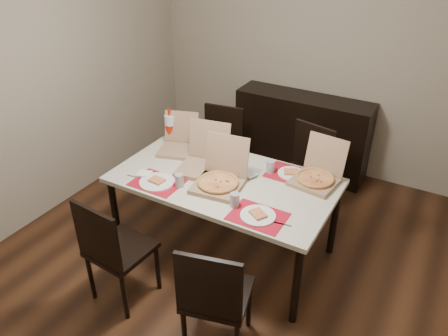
{
  "coord_description": "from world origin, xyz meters",
  "views": [
    {
      "loc": [
        1.45,
        -2.55,
        2.64
      ],
      "look_at": [
        -0.05,
        0.09,
        0.85
      ],
      "focal_mm": 35.0,
      "sensor_mm": 36.0,
      "label": 1
    }
  ],
  "objects_px": {
    "chair_near_left": "(113,248)",
    "dip_bowl": "(250,175)",
    "pizza_box_center": "(220,179)",
    "chair_near_right": "(214,296)",
    "dining_table": "(224,185)",
    "sideboard": "(301,134)",
    "chair_far_left": "(220,147)",
    "chair_far_right": "(305,169)",
    "soda_bottle": "(171,128)"
  },
  "relations": [
    {
      "from": "chair_near_left",
      "to": "pizza_box_center",
      "type": "xyz_separation_m",
      "value": [
        0.44,
        0.8,
        0.3
      ]
    },
    {
      "from": "sideboard",
      "to": "dining_table",
      "type": "xyz_separation_m",
      "value": [
        -0.05,
        -1.69,
        0.23
      ]
    },
    {
      "from": "chair_near_right",
      "to": "chair_far_right",
      "type": "xyz_separation_m",
      "value": [
        -0.07,
        1.8,
        0.0
      ]
    },
    {
      "from": "dining_table",
      "to": "chair_near_left",
      "type": "height_order",
      "value": "chair_near_left"
    },
    {
      "from": "sideboard",
      "to": "chair_far_right",
      "type": "xyz_separation_m",
      "value": [
        0.34,
        -0.82,
        0.06
      ]
    },
    {
      "from": "chair_far_left",
      "to": "chair_near_right",
      "type": "bearing_deg",
      "value": -60.82
    },
    {
      "from": "chair_far_left",
      "to": "soda_bottle",
      "type": "height_order",
      "value": "soda_bottle"
    },
    {
      "from": "chair_far_right",
      "to": "soda_bottle",
      "type": "distance_m",
      "value": 1.33
    },
    {
      "from": "dining_table",
      "to": "soda_bottle",
      "type": "height_order",
      "value": "soda_bottle"
    },
    {
      "from": "dining_table",
      "to": "chair_near_right",
      "type": "distance_m",
      "value": 1.06
    },
    {
      "from": "pizza_box_center",
      "to": "chair_near_left",
      "type": "bearing_deg",
      "value": -118.83
    },
    {
      "from": "sideboard",
      "to": "dip_bowl",
      "type": "relative_size",
      "value": 12.2
    },
    {
      "from": "chair_near_right",
      "to": "chair_far_left",
      "type": "bearing_deg",
      "value": 119.18
    },
    {
      "from": "sideboard",
      "to": "chair_near_right",
      "type": "relative_size",
      "value": 1.61
    },
    {
      "from": "dining_table",
      "to": "soda_bottle",
      "type": "bearing_deg",
      "value": 156.2
    },
    {
      "from": "chair_near_right",
      "to": "pizza_box_center",
      "type": "distance_m",
      "value": 0.98
    },
    {
      "from": "pizza_box_center",
      "to": "soda_bottle",
      "type": "xyz_separation_m",
      "value": [
        -0.79,
        0.45,
        0.08
      ]
    },
    {
      "from": "sideboard",
      "to": "pizza_box_center",
      "type": "height_order",
      "value": "pizza_box_center"
    },
    {
      "from": "chair_near_left",
      "to": "dip_bowl",
      "type": "xyz_separation_m",
      "value": [
        0.58,
        1.04,
        0.25
      ]
    },
    {
      "from": "chair_near_right",
      "to": "soda_bottle",
      "type": "distance_m",
      "value": 1.81
    },
    {
      "from": "dip_bowl",
      "to": "soda_bottle",
      "type": "bearing_deg",
      "value": 167.65
    },
    {
      "from": "dip_bowl",
      "to": "chair_far_right",
      "type": "bearing_deg",
      "value": 72.76
    },
    {
      "from": "sideboard",
      "to": "pizza_box_center",
      "type": "distance_m",
      "value": 1.84
    },
    {
      "from": "chair_far_left",
      "to": "sideboard",
      "type": "bearing_deg",
      "value": 55.26
    },
    {
      "from": "pizza_box_center",
      "to": "dining_table",
      "type": "bearing_deg",
      "value": 101.57
    },
    {
      "from": "chair_far_right",
      "to": "soda_bottle",
      "type": "relative_size",
      "value": 2.89
    },
    {
      "from": "dip_bowl",
      "to": "sideboard",
      "type": "bearing_deg",
      "value": 94.15
    },
    {
      "from": "dining_table",
      "to": "soda_bottle",
      "type": "relative_size",
      "value": 5.6
    },
    {
      "from": "chair_near_left",
      "to": "chair_near_right",
      "type": "height_order",
      "value": "same"
    },
    {
      "from": "sideboard",
      "to": "soda_bottle",
      "type": "bearing_deg",
      "value": -121.26
    },
    {
      "from": "sideboard",
      "to": "chair_far_left",
      "type": "height_order",
      "value": "chair_far_left"
    },
    {
      "from": "sideboard",
      "to": "chair_near_left",
      "type": "height_order",
      "value": "chair_near_left"
    },
    {
      "from": "dining_table",
      "to": "chair_near_right",
      "type": "relative_size",
      "value": 1.94
    },
    {
      "from": "dining_table",
      "to": "chair_near_left",
      "type": "bearing_deg",
      "value": -114.73
    },
    {
      "from": "pizza_box_center",
      "to": "chair_near_right",
      "type": "bearing_deg",
      "value": -62.05
    },
    {
      "from": "pizza_box_center",
      "to": "dip_bowl",
      "type": "bearing_deg",
      "value": 59.45
    },
    {
      "from": "sideboard",
      "to": "chair_near_right",
      "type": "bearing_deg",
      "value": -81.18
    },
    {
      "from": "dining_table",
      "to": "chair_near_right",
      "type": "xyz_separation_m",
      "value": [
        0.46,
        -0.93,
        -0.17
      ]
    },
    {
      "from": "dining_table",
      "to": "dip_bowl",
      "type": "distance_m",
      "value": 0.23
    },
    {
      "from": "chair_near_left",
      "to": "pizza_box_center",
      "type": "bearing_deg",
      "value": 61.17
    },
    {
      "from": "chair_near_right",
      "to": "pizza_box_center",
      "type": "xyz_separation_m",
      "value": [
        -0.44,
        0.83,
        0.3
      ]
    },
    {
      "from": "chair_near_right",
      "to": "chair_far_left",
      "type": "distance_m",
      "value": 2.04
    },
    {
      "from": "sideboard",
      "to": "chair_near_right",
      "type": "distance_m",
      "value": 2.66
    },
    {
      "from": "chair_near_left",
      "to": "chair_far_left",
      "type": "distance_m",
      "value": 1.76
    },
    {
      "from": "pizza_box_center",
      "to": "dip_bowl",
      "type": "xyz_separation_m",
      "value": [
        0.14,
        0.24,
        -0.04
      ]
    },
    {
      "from": "dining_table",
      "to": "chair_near_left",
      "type": "relative_size",
      "value": 1.94
    },
    {
      "from": "chair_far_right",
      "to": "dining_table",
      "type": "bearing_deg",
      "value": -114.35
    },
    {
      "from": "chair_far_left",
      "to": "chair_far_right",
      "type": "height_order",
      "value": "same"
    },
    {
      "from": "chair_far_right",
      "to": "soda_bottle",
      "type": "height_order",
      "value": "soda_bottle"
    },
    {
      "from": "soda_bottle",
      "to": "dip_bowl",
      "type": "bearing_deg",
      "value": -12.35
    }
  ]
}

